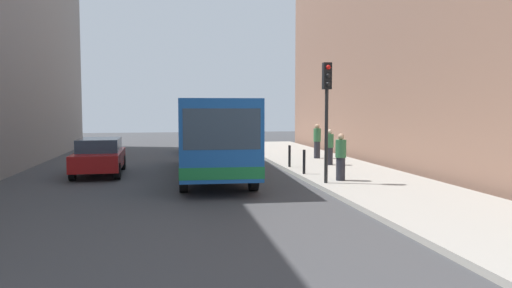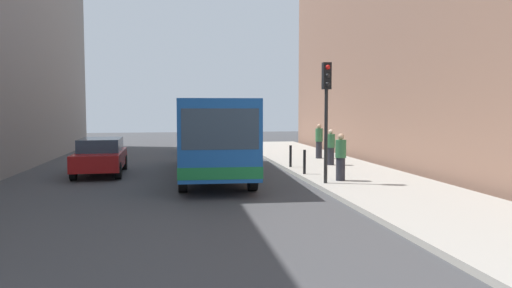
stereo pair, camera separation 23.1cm
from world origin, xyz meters
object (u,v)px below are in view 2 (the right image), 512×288
(traffic_light, at_px, (326,100))
(pedestrian_near_signal, at_px, (341,157))
(bollard_near, at_px, (305,162))
(car_beside_bus, at_px, (101,155))
(pedestrian_far_sidewalk, at_px, (319,141))
(bollard_mid, at_px, (291,156))
(car_behind_bus, at_px, (203,140))
(pedestrian_mid_sidewalk, at_px, (331,147))
(bus, at_px, (213,133))

(traffic_light, height_order, pedestrian_near_signal, traffic_light)
(pedestrian_near_signal, bearing_deg, bollard_near, 178.12)
(car_beside_bus, xyz_separation_m, pedestrian_far_sidewalk, (10.33, 3.41, 0.26))
(bollard_mid, height_order, pedestrian_far_sidewalk, pedestrian_far_sidewalk)
(car_behind_bus, relative_size, bollard_mid, 4.72)
(traffic_light, bearing_deg, pedestrian_mid_sidewalk, 70.08)
(traffic_light, xyz_separation_m, pedestrian_near_signal, (0.70, 0.48, -2.02))
(pedestrian_far_sidewalk, bearing_deg, bollard_near, 37.29)
(bollard_near, distance_m, pedestrian_near_signal, 2.11)
(bus, relative_size, traffic_light, 2.71)
(bus, bearing_deg, traffic_light, 135.11)
(bus, bearing_deg, car_beside_bus, -9.24)
(car_behind_bus, distance_m, pedestrian_far_sidewalk, 8.22)
(pedestrian_near_signal, distance_m, pedestrian_mid_sidewalk, 4.84)
(bus, bearing_deg, bollard_mid, -163.13)
(bollard_mid, relative_size, pedestrian_near_signal, 0.57)
(traffic_light, bearing_deg, car_beside_bus, 149.81)
(car_beside_bus, distance_m, traffic_light, 9.64)
(bus, relative_size, pedestrian_near_signal, 6.63)
(bus, relative_size, pedestrian_far_sidewalk, 6.24)
(car_beside_bus, distance_m, bollard_near, 8.34)
(traffic_light, bearing_deg, bus, 133.08)
(traffic_light, bearing_deg, pedestrian_far_sidewalk, 74.73)
(car_beside_bus, xyz_separation_m, traffic_light, (8.11, -4.72, 2.22))
(car_beside_bus, bearing_deg, pedestrian_mid_sidewalk, -179.06)
(bollard_near, bearing_deg, traffic_light, -87.61)
(pedestrian_near_signal, height_order, pedestrian_far_sidewalk, pedestrian_far_sidewalk)
(bollard_near, xyz_separation_m, pedestrian_far_sidewalk, (2.32, 5.74, 0.42))
(bus, distance_m, car_behind_bus, 10.32)
(bollard_near, distance_m, pedestrian_mid_sidewalk, 3.43)
(pedestrian_mid_sidewalk, bearing_deg, traffic_light, 24.07)
(bollard_mid, xyz_separation_m, pedestrian_mid_sidewalk, (1.98, 0.45, 0.33))
(bollard_near, height_order, pedestrian_near_signal, pedestrian_near_signal)
(car_beside_bus, xyz_separation_m, pedestrian_mid_sidewalk, (9.98, 0.46, 0.17))
(bollard_near, bearing_deg, bus, 157.77)
(pedestrian_near_signal, bearing_deg, car_beside_bus, -140.22)
(bollard_mid, xyz_separation_m, pedestrian_near_signal, (0.80, -4.25, 0.36))
(car_behind_bus, relative_size, pedestrian_far_sidewalk, 2.52)
(pedestrian_near_signal, relative_size, pedestrian_mid_sidewalk, 1.03)
(bus, distance_m, traffic_light, 5.37)
(pedestrian_near_signal, height_order, pedestrian_mid_sidewalk, pedestrian_near_signal)
(bollard_mid, bearing_deg, car_behind_bus, 109.62)
(pedestrian_mid_sidewalk, bearing_deg, bollard_mid, -33.29)
(pedestrian_far_sidewalk, bearing_deg, pedestrian_near_signal, 48.07)
(bus, height_order, bollard_near, bus)
(car_behind_bus, height_order, traffic_light, traffic_light)
(traffic_light, bearing_deg, pedestrian_near_signal, 34.58)
(bollard_mid, relative_size, pedestrian_far_sidewalk, 0.53)
(bollard_mid, bearing_deg, bus, -165.17)
(bollard_near, distance_m, pedestrian_far_sidewalk, 6.20)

